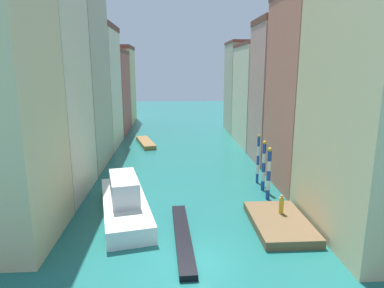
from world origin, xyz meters
TOP-DOWN VIEW (x-y plane):
  - ground_plane at (0.00, 24.50)m, footprint 154.00×154.00m
  - building_left_1 at (-12.52, 12.37)m, footprint 6.79×9.10m
  - building_left_2 at (-12.52, 22.37)m, footprint 6.79×10.65m
  - building_left_3 at (-12.52, 32.94)m, footprint 6.79×10.28m
  - building_left_4 at (-12.52, 44.24)m, footprint 6.79×11.55m
  - building_left_5 at (-12.52, 55.48)m, footprint 6.79×10.46m
  - building_right_0 at (12.52, 3.19)m, footprint 6.79×11.72m
  - building_right_1 at (12.52, 13.82)m, footprint 6.79×9.54m
  - building_right_2 at (12.52, 22.73)m, footprint 6.79×7.43m
  - building_right_3 at (12.52, 32.73)m, footprint 6.79×11.78m
  - building_right_4 at (12.52, 43.39)m, footprint 6.79×9.12m
  - waterfront_dock at (6.87, 4.43)m, footprint 4.04×6.90m
  - person_on_dock at (7.27, 5.42)m, footprint 0.36×0.36m
  - mooring_pole_0 at (7.48, 9.87)m, footprint 0.39×0.39m
  - mooring_pole_1 at (7.67, 12.25)m, footprint 0.37×0.37m
  - mooring_pole_2 at (7.66, 14.41)m, footprint 0.30×0.30m
  - vaporetto_white at (-5.06, 7.41)m, footprint 5.70×11.78m
  - gondola_black at (-0.50, 2.99)m, footprint 1.42×9.88m
  - motorboat_0 at (-5.20, 33.05)m, footprint 3.67×8.08m

SIDE VIEW (x-z plane):
  - ground_plane at x=0.00m, z-range 0.00..0.00m
  - gondola_black at x=-0.50m, z-range 0.00..0.40m
  - motorboat_0 at x=-5.20m, z-range 0.00..0.62m
  - waterfront_dock at x=6.87m, z-range 0.00..0.63m
  - vaporetto_white at x=-5.06m, z-range -0.52..2.72m
  - person_on_dock at x=7.27m, z-range 0.58..2.10m
  - mooring_pole_0 at x=7.48m, z-range 0.06..4.90m
  - mooring_pole_1 at x=7.67m, z-range 0.06..5.00m
  - mooring_pole_2 at x=7.66m, z-range 0.05..5.16m
  - building_left_4 at x=-12.52m, z-range 0.01..14.75m
  - building_right_3 at x=12.52m, z-range 0.01..15.23m
  - building_left_5 at x=-12.52m, z-range 0.02..16.10m
  - building_right_4 at x=12.52m, z-range 0.01..16.24m
  - building_right_2 at x=12.52m, z-range 0.01..17.45m
  - building_left_3 at x=-12.52m, z-range 0.02..17.74m
  - building_right_1 at x=12.52m, z-range 0.01..18.97m
  - building_right_0 at x=12.52m, z-range 0.01..20.76m
  - building_left_1 at x=-12.52m, z-range 0.01..21.59m
  - building_left_2 at x=-12.52m, z-range 0.01..21.68m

